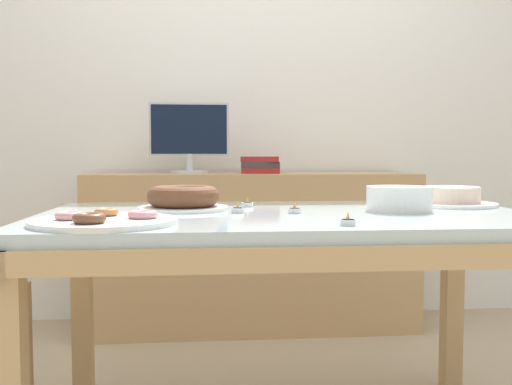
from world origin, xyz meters
TOP-DOWN VIEW (x-y plane):
  - wall_back at (0.00, 1.60)m, footprint 8.00×0.10m
  - dining_table at (0.00, 0.00)m, footprint 1.57×0.93m
  - sideboard at (0.00, 1.30)m, footprint 1.76×0.44m
  - computer_monitor at (-0.34, 1.30)m, footprint 0.42×0.20m
  - book_stack at (0.04, 1.30)m, footprint 0.22×0.17m
  - cake_chocolate_round at (0.61, 0.19)m, footprint 0.32×0.32m
  - cake_golden_bundt at (-0.33, 0.12)m, footprint 0.30×0.30m
  - pastry_platter at (-0.52, -0.27)m, footprint 0.38×0.38m
  - plate_stack at (0.36, 0.01)m, footprint 0.21×0.21m
  - tealight_right_edge at (-0.16, 0.00)m, footprint 0.04×0.04m
  - tealight_near_front at (0.10, -0.35)m, footprint 0.04×0.04m
  - tealight_centre at (0.02, -0.03)m, footprint 0.04×0.04m
  - tealight_near_cakes at (-0.11, 0.21)m, footprint 0.04×0.04m

SIDE VIEW (x-z plane):
  - sideboard at x=0.00m, z-range 0.00..0.85m
  - dining_table at x=0.00m, z-range 0.29..1.05m
  - tealight_right_edge at x=-0.16m, z-range 0.75..0.79m
  - tealight_near_front at x=0.10m, z-range 0.75..0.79m
  - tealight_centre at x=0.02m, z-range 0.75..0.79m
  - tealight_near_cakes at x=-0.11m, z-range 0.75..0.79m
  - pastry_platter at x=-0.52m, z-range 0.75..0.79m
  - cake_chocolate_round at x=0.61m, z-range 0.76..0.82m
  - cake_golden_bundt at x=-0.33m, z-range 0.76..0.84m
  - plate_stack at x=0.36m, z-range 0.76..0.84m
  - book_stack at x=0.04m, z-range 0.85..0.94m
  - computer_monitor at x=-0.34m, z-range 0.85..1.23m
  - wall_back at x=0.00m, z-range 0.00..2.60m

